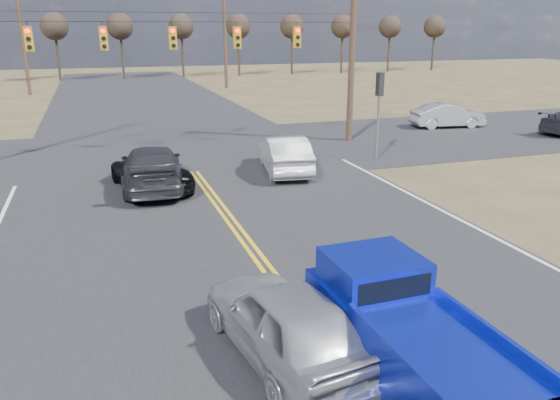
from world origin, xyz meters
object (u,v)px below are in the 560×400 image
object	(u,v)px
silver_suv	(286,321)
white_car_queue	(284,154)
cross_car_east_near	(447,116)
dgrey_car_queue	(152,167)
black_suv	(149,172)
pickup_truck	(404,333)

from	to	relation	value
silver_suv	white_car_queue	distance (m)	13.42
silver_suv	white_car_queue	size ratio (longest dim) A/B	0.93
white_car_queue	cross_car_east_near	distance (m)	14.52
white_car_queue	dgrey_car_queue	distance (m)	5.48
black_suv	dgrey_car_queue	size ratio (longest dim) A/B	0.85
white_car_queue	cross_car_east_near	bearing A→B (deg)	-142.28
white_car_queue	dgrey_car_queue	xyz separation A→B (m)	(-5.44, -0.64, 0.02)
black_suv	cross_car_east_near	size ratio (longest dim) A/B	1.06
silver_suv	black_suv	distance (m)	11.99
cross_car_east_near	black_suv	bearing A→B (deg)	120.83
cross_car_east_near	dgrey_car_queue	bearing A→B (deg)	120.68
silver_suv	black_suv	bearing A→B (deg)	-92.73
pickup_truck	white_car_queue	distance (m)	14.19
black_suv	cross_car_east_near	distance (m)	19.87
black_suv	dgrey_car_queue	bearing A→B (deg)	-148.63
silver_suv	pickup_truck	bearing A→B (deg)	134.98
black_suv	cross_car_east_near	xyz separation A→B (m)	(18.34, 7.66, 0.08)
white_car_queue	cross_car_east_near	xyz separation A→B (m)	(12.78, 6.91, -0.06)
black_suv	white_car_queue	xyz separation A→B (m)	(5.56, 0.75, 0.13)
black_suv	white_car_queue	world-z (taller)	white_car_queue
black_suv	white_car_queue	bearing A→B (deg)	177.75
silver_suv	dgrey_car_queue	size ratio (longest dim) A/B	0.80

